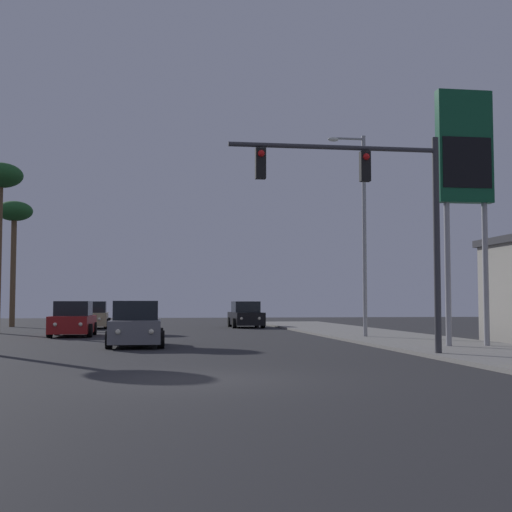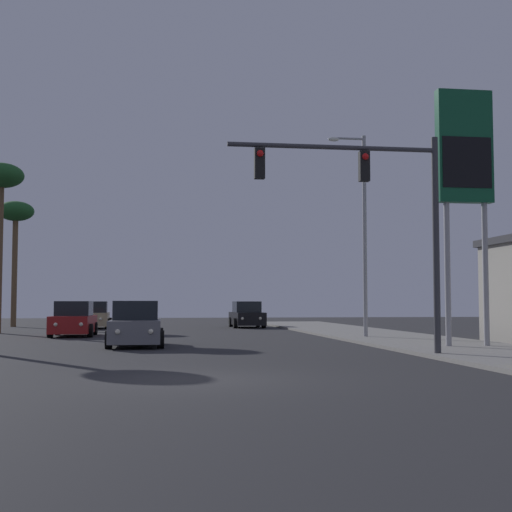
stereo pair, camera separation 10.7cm
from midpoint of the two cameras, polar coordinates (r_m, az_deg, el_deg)
The scene contains 11 objects.
ground_plane at distance 15.23m, azimuth -4.48°, elevation -9.85°, with size 120.00×120.00×0.00m, color #28282B.
sidewalk_right at distance 27.25m, azimuth 14.58°, elevation -6.90°, with size 5.00×60.00×0.12m.
car_tan at distance 45.63m, azimuth -12.77°, elevation -4.72°, with size 2.04×4.34×1.68m.
car_black at distance 46.11m, azimuth -0.67°, elevation -4.80°, with size 2.04×4.34×1.68m.
car_grey at distance 26.79m, azimuth -9.47°, elevation -5.52°, with size 2.04×4.32×1.68m.
car_red at distance 35.43m, azimuth -14.30°, elevation -5.01°, with size 2.04×4.33×1.68m.
traffic_light_mast at distance 21.59m, azimuth 9.91°, elevation 4.45°, with size 6.41×0.36×6.50m.
street_lamp at distance 32.20m, azimuth 8.56°, elevation 2.54°, with size 1.74×0.24×9.00m.
gas_station_sign at distance 26.38m, azimuth 16.46°, elevation 7.33°, with size 2.00×0.42×9.00m.
palm_tree_far at distance 50.27m, azimuth -18.62°, elevation 2.91°, with size 2.40×2.40×8.37m.
palm_tree_mid at distance 40.41m, azimuth -19.67°, elevation 5.36°, with size 2.40×2.40×9.04m.
Camera 2 is at (-0.93, -15.11, 1.63)m, focal length 50.00 mm.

